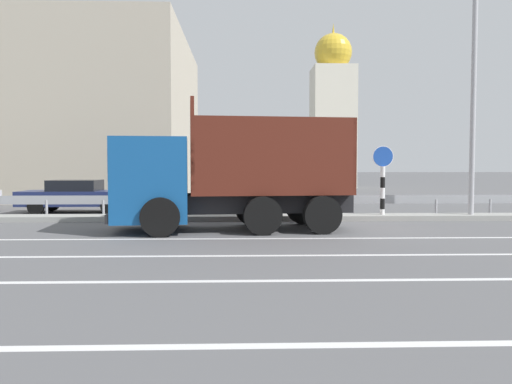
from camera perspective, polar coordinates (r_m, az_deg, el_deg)
name	(u,v)px	position (r m, az deg, el deg)	size (l,w,h in m)	color
ground_plane	(347,228)	(15.27, 10.38, -4.04)	(320.00, 320.00, 0.00)	#565659
lane_strip_0	(234,239)	(12.75, -2.59, -5.35)	(66.54, 0.16, 0.01)	silver
lane_strip_1	(232,256)	(10.34, -2.78, -7.29)	(66.54, 0.16, 0.01)	silver
lane_strip_2	(229,281)	(8.11, -3.06, -10.13)	(66.54, 0.16, 0.01)	silver
lane_strip_3	(223,346)	(5.32, -3.78, -17.19)	(66.54, 0.16, 0.01)	silver
median_island	(333,217)	(17.44, 8.83, -2.87)	(36.60, 1.10, 0.18)	gray
median_guardrail	(327,201)	(18.72, 8.08, -1.00)	(66.54, 0.09, 0.78)	#9EA0A5
dump_truck	(203,184)	(14.37, -6.12, 0.95)	(6.98, 3.22, 3.68)	#144C8C
median_road_sign	(383,181)	(17.76, 14.28, 1.24)	(0.74, 0.16, 2.56)	white
street_lamp_1	(475,62)	(19.08, 23.79, 13.46)	(0.71, 1.82, 9.94)	#ADADB2
parked_car_3	(78,196)	(21.11, -19.64, -0.40)	(4.46, 1.91, 1.31)	navy
background_building_0	(54,119)	(34.02, -22.12, 7.76)	(16.75, 15.09, 9.69)	#B7AD99
church_tower	(333,113)	(44.45, 8.76, 8.93)	(3.60, 3.60, 14.24)	silver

